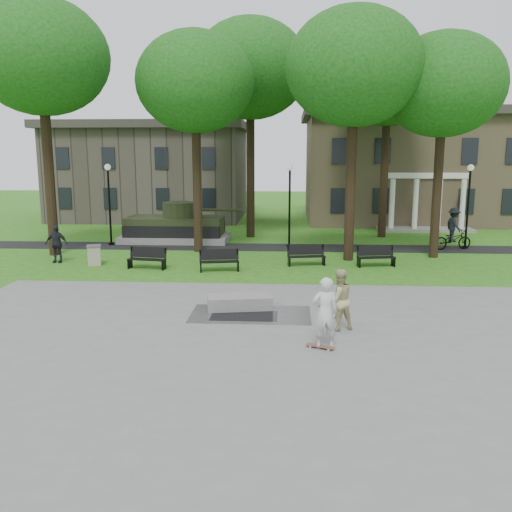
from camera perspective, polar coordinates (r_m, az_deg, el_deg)
The scene contains 27 objects.
ground at distance 19.45m, azimuth 1.99°, elevation -5.11°, with size 120.00×120.00×0.00m, color #286116.
plaza at distance 14.69m, azimuth 1.47°, elevation -10.37°, with size 22.00×16.00×0.02m, color gray.
footpath at distance 31.16m, azimuth 2.58°, elevation 0.91°, with size 44.00×2.60×0.01m, color black.
building_right at distance 45.72m, azimuth 15.72°, elevation 9.10°, with size 17.00×12.00×8.60m.
building_left at distance 46.67m, azimuth -10.86°, elevation 8.41°, with size 15.00×10.00×7.20m, color #4C443D.
tree_0 at distance 30.75m, azimuth -21.69°, elevation 18.83°, with size 6.80×6.80×12.97m.
tree_1 at distance 29.85m, azimuth -6.42°, elevation 17.67°, with size 6.20×6.20×11.63m.
tree_2 at distance 27.67m, azimuth 10.30°, elevation 18.88°, with size 6.60×6.60×12.16m.
tree_3 at distance 29.38m, azimuth 19.14°, elevation 16.58°, with size 6.00×6.00×11.19m.
tree_4 at distance 35.17m, azimuth -0.61°, elevation 19.02°, with size 7.20×7.20×13.50m.
tree_5 at distance 35.99m, azimuth 13.75°, elevation 17.37°, with size 6.40×6.40×12.44m.
lamp_left at distance 32.82m, azimuth -15.20°, elevation 5.94°, with size 0.36×0.36×4.73m.
lamp_mid at distance 31.11m, azimuth 3.56°, elevation 6.05°, with size 0.36×0.36×4.73m.
lamp_right at distance 32.69m, azimuth 21.46°, elevation 5.56°, with size 0.36×0.36×4.73m.
tank_monument at distance 33.72m, azimuth -8.40°, elevation 3.01°, with size 7.45×3.40×2.40m.
puddle at distance 18.01m, azimuth -1.26°, elevation -6.32°, with size 2.20×1.20×0.00m, color black.
concrete_block at distance 18.84m, azimuth -1.75°, elevation -4.85°, with size 2.20×1.00×0.45m, color gray.
skateboard at distance 15.22m, azimuth 6.77°, elevation -9.51°, with size 0.78×0.20×0.07m, color brown.
skateboarder at distance 15.00m, azimuth 7.27°, elevation -5.94°, with size 0.73×0.48×2.00m, color silver.
friend_watching at distance 16.61m, azimuth 8.71°, elevation -4.55°, with size 0.92×0.71×1.88m, color tan.
pedestrian_walker at distance 28.46m, azimuth -20.27°, elevation 1.22°, with size 1.10×0.46×1.88m, color black.
cyclist at distance 32.32m, azimuth 20.04°, elevation 2.33°, with size 2.29×1.36×2.35m.
park_bench_0 at distance 25.84m, azimuth -11.39°, elevation -0.16°, with size 1.85×0.80×1.00m.
park_bench_1 at distance 24.85m, azimuth -3.86°, elevation -0.40°, with size 1.85×0.85×1.00m.
park_bench_2 at distance 26.18m, azimuth 5.33°, elevation 0.15°, with size 1.85×0.86×1.00m.
park_bench_3 at distance 26.45m, azimuth 12.51°, elevation 0.04°, with size 1.85×0.83×1.00m.
trash_bin at distance 27.35m, azimuth -16.66°, elevation 0.11°, with size 0.83×0.83×0.96m.
Camera 1 is at (0.46, -18.71, 5.29)m, focal length 38.00 mm.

